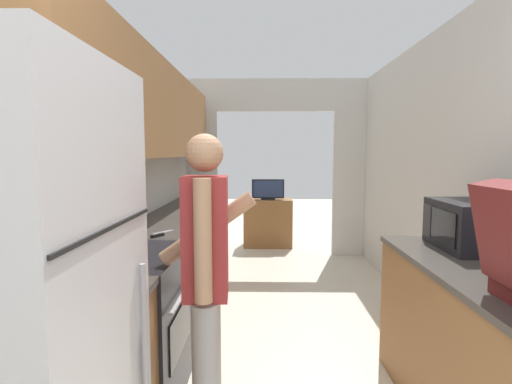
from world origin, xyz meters
TOP-DOWN VIEW (x-y plane):
  - wall_left at (-1.21, 2.33)m, footprint 0.38×7.38m
  - wall_right at (1.30, 1.89)m, footprint 0.06×7.38m
  - wall_far_with_doorway at (0.00, 5.01)m, footprint 2.94×0.06m
  - counter_left at (-0.97, 3.12)m, footprint 0.62×3.95m
  - counter_right at (0.97, 1.14)m, footprint 0.62×1.93m
  - refrigerator at (-0.94, 0.47)m, footprint 0.69×0.72m
  - range_oven at (-0.96, 1.55)m, footprint 0.66×0.77m
  - person at (-0.44, 1.20)m, footprint 0.51×0.39m
  - microwave at (1.07, 1.73)m, footprint 0.36×0.52m
  - tv_cabinet at (-0.10, 5.56)m, footprint 0.75×0.42m
  - television at (-0.10, 5.52)m, footprint 0.50×0.16m
  - knife at (-0.90, 2.10)m, footprint 0.13×0.30m

SIDE VIEW (x-z plane):
  - tv_cabinet at x=-0.10m, z-range 0.00..0.75m
  - counter_left at x=-0.97m, z-range 0.00..0.89m
  - counter_right at x=0.97m, z-range 0.00..0.89m
  - range_oven at x=-0.96m, z-range -0.06..0.97m
  - person at x=-0.44m, z-range 0.05..1.61m
  - refrigerator at x=-0.94m, z-range 0.00..1.75m
  - knife at x=-0.90m, z-range 0.89..0.91m
  - television at x=-0.10m, z-range 0.74..1.06m
  - microwave at x=1.07m, z-range 0.89..1.18m
  - wall_right at x=1.30m, z-range 0.00..2.50m
  - wall_far_with_doorway at x=0.00m, z-range 0.19..2.69m
  - wall_left at x=-1.21m, z-range 0.27..2.77m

